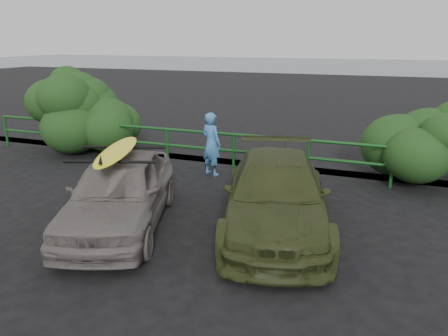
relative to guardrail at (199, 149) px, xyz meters
The scene contains 10 objects.
ground 5.03m from the guardrail, 90.00° to the right, with size 80.00×80.00×0.00m, color black.
ocean 55.00m from the guardrail, 90.00° to the left, with size 200.00×200.00×0.00m, color #525C64.
guardrail is the anchor object (origin of this frame).
shrub_left 4.87m from the guardrail, behind, with size 3.20×2.40×2.42m, color #1F4519, non-canonical shape.
shrub_right 5.04m from the guardrail, ahead, with size 3.20×2.40×1.90m, color #1F4519, non-canonical shape.
sedan 4.20m from the guardrail, 86.89° to the right, with size 1.64×4.08×1.39m, color slate.
olive_vehicle 4.40m from the guardrail, 47.29° to the right, with size 1.87×4.59×1.33m, color #363E1B.
man 0.84m from the guardrail, 42.61° to the right, with size 0.60×0.39×1.65m, color #3F7FBF.
roof_rack 4.29m from the guardrail, 86.89° to the right, with size 1.59×1.11×0.05m, color black, non-canonical shape.
surfboard 4.30m from the guardrail, 86.89° to the right, with size 0.49×2.38×0.07m, color yellow.
Camera 1 is at (4.79, -5.70, 3.43)m, focal length 35.00 mm.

